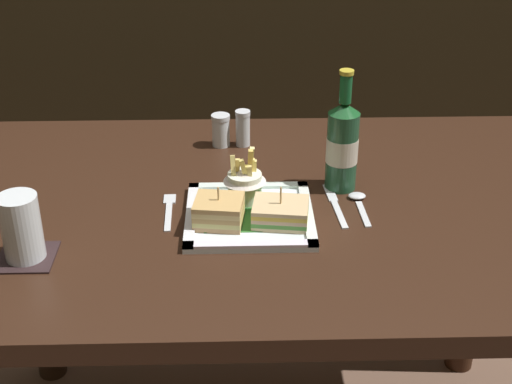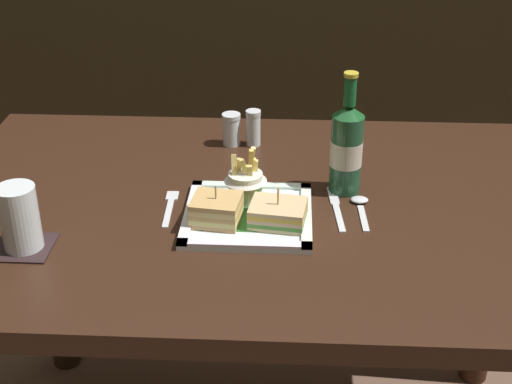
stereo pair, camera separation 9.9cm
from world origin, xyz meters
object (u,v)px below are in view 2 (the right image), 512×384
at_px(sandwich_half_right, 278,213).
at_px(salt_shaker, 231,131).
at_px(beer_bottle, 347,148).
at_px(knife, 336,207).
at_px(fork, 170,206).
at_px(spoon, 360,204).
at_px(square_plate, 248,215).
at_px(sandwich_half_left, 216,210).
at_px(pepper_shaker, 253,130).
at_px(fries_cup, 246,181).
at_px(water_glass, 20,220).
at_px(dining_table, 263,251).

bearing_deg(sandwich_half_right, salt_shaker, 107.61).
relative_size(beer_bottle, knife, 1.44).
xyz_separation_m(beer_bottle, salt_shaker, (-0.25, 0.21, -0.06)).
bearing_deg(fork, spoon, 3.13).
xyz_separation_m(square_plate, sandwich_half_left, (-0.06, -0.03, 0.03)).
bearing_deg(beer_bottle, sandwich_half_right, -130.84).
height_order(sandwich_half_left, fork, sandwich_half_left).
height_order(square_plate, salt_shaker, salt_shaker).
bearing_deg(pepper_shaker, square_plate, -88.59).
relative_size(sandwich_half_left, salt_shaker, 1.30).
relative_size(square_plate, fries_cup, 2.16).
distance_m(water_glass, knife, 0.59).
relative_size(sandwich_half_right, knife, 0.64).
xyz_separation_m(dining_table, beer_bottle, (0.16, 0.06, 0.21)).
height_order(dining_table, sandwich_half_right, sandwich_half_right).
distance_m(dining_table, water_glass, 0.49).
relative_size(sandwich_half_left, water_glass, 0.82).
distance_m(square_plate, pepper_shaker, 0.34).
bearing_deg(pepper_shaker, salt_shaker, 180.00).
bearing_deg(water_glass, square_plate, 17.60).
distance_m(square_plate, fries_cup, 0.07).
bearing_deg(pepper_shaker, fork, -116.31).
height_order(square_plate, fries_cup, fries_cup).
relative_size(dining_table, beer_bottle, 5.25).
distance_m(beer_bottle, pepper_shaker, 0.30).
relative_size(salt_shaker, pepper_shaker, 0.89).
xyz_separation_m(fries_cup, water_glass, (-0.39, -0.18, 0.01)).
bearing_deg(square_plate, salt_shaker, 99.91).
relative_size(sandwich_half_left, fries_cup, 0.87).
xyz_separation_m(dining_table, salt_shaker, (-0.09, 0.27, 0.15)).
bearing_deg(sandwich_half_left, fork, 146.41).
xyz_separation_m(beer_bottle, pepper_shaker, (-0.20, 0.21, -0.06)).
bearing_deg(square_plate, pepper_shaker, 91.41).
height_order(sandwich_half_left, beer_bottle, beer_bottle).
bearing_deg(dining_table, sandwich_half_left, -131.20).
distance_m(square_plate, knife, 0.18).
relative_size(dining_table, fries_cup, 11.84).
distance_m(beer_bottle, fork, 0.37).
relative_size(dining_table, sandwich_half_right, 11.85).
height_order(water_glass, salt_shaker, water_glass).
bearing_deg(knife, beer_bottle, 75.06).
bearing_deg(pepper_shaker, water_glass, -129.83).
xyz_separation_m(beer_bottle, fork, (-0.35, -0.09, -0.10)).
relative_size(dining_table, fork, 9.33).
bearing_deg(beer_bottle, fries_cup, -161.00).
bearing_deg(spoon, knife, -174.07).
bearing_deg(water_glass, knife, 17.43).
distance_m(sandwich_half_left, pepper_shaker, 0.37).
distance_m(fries_cup, spoon, 0.23).
height_order(dining_table, beer_bottle, beer_bottle).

